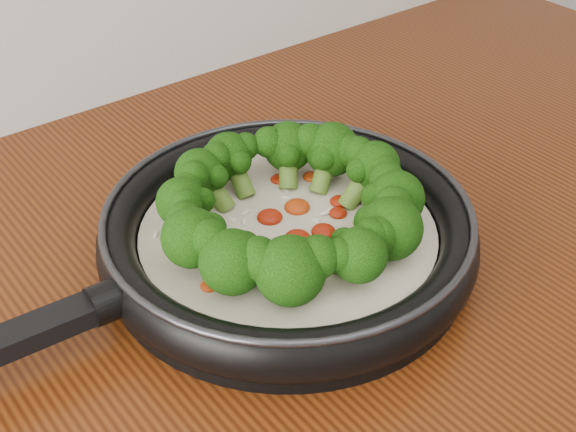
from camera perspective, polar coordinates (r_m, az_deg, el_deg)
skillet at (r=0.69m, az=-0.10°, el=-0.97°), size 0.54×0.36×0.09m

